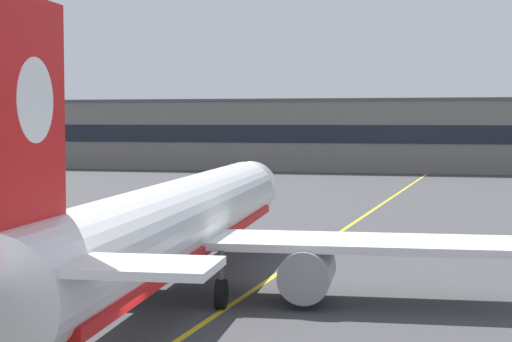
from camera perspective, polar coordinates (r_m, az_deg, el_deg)
The scene contains 4 objects.
taxiway_centreline at distance 56.39m, azimuth 4.44°, elevation -4.92°, with size 0.30×180.00×0.01m, color yellow.
airliner_foreground at distance 39.29m, azimuth -5.52°, elevation -3.64°, with size 32.26×41.52×11.65m.
safety_cone_by_nose_gear at distance 55.57m, azimuth 1.41°, elevation -4.77°, with size 0.44×0.44×0.55m.
terminal_building at distance 136.61m, azimuth 10.65°, elevation 2.39°, with size 136.34×12.40×11.48m.
Camera 1 is at (8.91, -25.07, 8.24)m, focal length 59.64 mm.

